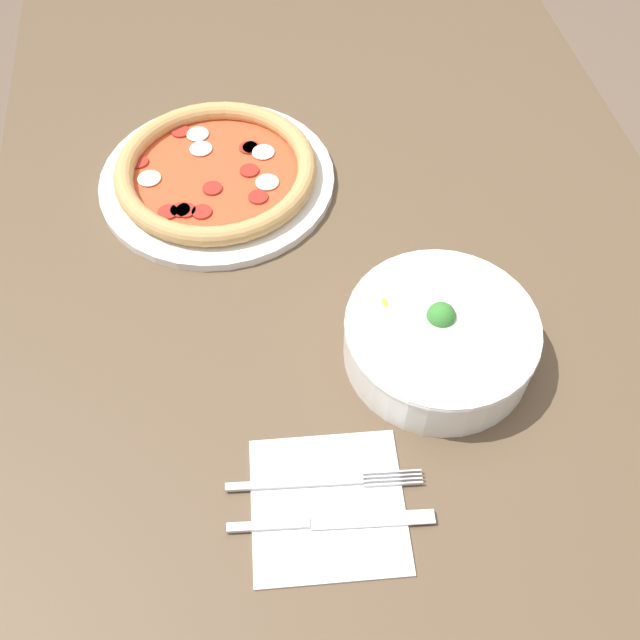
{
  "coord_description": "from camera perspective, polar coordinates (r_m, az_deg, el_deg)",
  "views": [
    {
      "loc": [
        0.61,
        -0.13,
        1.46
      ],
      "look_at": [
        0.14,
        -0.05,
        0.8
      ],
      "focal_mm": 40.0,
      "sensor_mm": 36.0,
      "label": 1
    }
  ],
  "objects": [
    {
      "name": "ground_plane",
      "position": [
        1.59,
        0.95,
        -12.87
      ],
      "size": [
        8.0,
        8.0,
        0.0
      ],
      "primitive_type": "plane",
      "color": "brown"
    },
    {
      "name": "knife",
      "position": [
        0.72,
        0.17,
        -15.91
      ],
      "size": [
        0.03,
        0.2,
        0.01
      ],
      "rotation": [
        0.0,
        0.0,
        1.47
      ],
      "color": "silver",
      "rests_on": "napkin"
    },
    {
      "name": "bowl",
      "position": [
        0.8,
        9.56,
        -1.31
      ],
      "size": [
        0.21,
        0.21,
        0.08
      ],
      "color": "white",
      "rests_on": "dining_table"
    },
    {
      "name": "pizza",
      "position": [
        0.99,
        -8.28,
        11.54
      ],
      "size": [
        0.32,
        0.32,
        0.04
      ],
      "color": "white",
      "rests_on": "dining_table"
    },
    {
      "name": "dining_table",
      "position": [
        1.0,
        1.46,
        2.33
      ],
      "size": [
        1.29,
        0.9,
        0.78
      ],
      "color": "brown",
      "rests_on": "ground_plane"
    },
    {
      "name": "napkin",
      "position": [
        0.73,
        0.64,
        -14.58
      ],
      "size": [
        0.16,
        0.16,
        0.0
      ],
      "color": "white",
      "rests_on": "dining_table"
    },
    {
      "name": "fork",
      "position": [
        0.73,
        0.16,
        -12.84
      ],
      "size": [
        0.03,
        0.2,
        0.0
      ],
      "rotation": [
        0.0,
        0.0,
        1.47
      ],
      "color": "silver",
      "rests_on": "napkin"
    }
  ]
}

